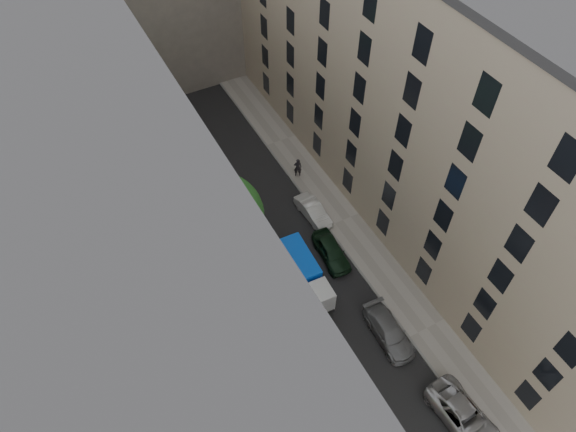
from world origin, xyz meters
TOP-DOWN VIEW (x-y plane):
  - ground at (0.00, 0.00)m, footprint 120.00×120.00m
  - road_surface at (0.00, 0.00)m, footprint 8.00×44.00m
  - sidewalk_left at (-5.50, 0.00)m, footprint 3.00×44.00m
  - sidewalk_right at (5.50, 0.00)m, footprint 3.00×44.00m
  - building_left at (-11.00, 0.00)m, footprint 8.00×44.00m
  - building_right at (11.00, 0.00)m, footprint 8.00×44.00m
  - tarp_truck at (-0.60, -3.92)m, footprint 2.57×5.97m
  - car_left_1 at (-3.60, -11.40)m, footprint 2.05×4.39m
  - car_left_2 at (-2.80, -7.80)m, footprint 2.34×5.05m
  - car_left_3 at (-3.60, -0.92)m, footprint 2.82×5.33m
  - car_left_4 at (-2.80, 3.40)m, footprint 1.96×4.28m
  - car_left_5 at (-2.80, 9.00)m, footprint 1.81×4.23m
  - car_right_0 at (3.52, -17.00)m, footprint 2.68×5.31m
  - car_right_1 at (2.80, -10.20)m, footprint 2.10×4.69m
  - car_right_2 at (2.80, -2.60)m, footprint 2.05×4.37m
  - car_right_3 at (3.60, 1.60)m, footprint 1.63×4.04m
  - tree_mid at (-4.50, 0.02)m, footprint 6.09×5.94m
  - tree_far at (-6.30, 16.00)m, footprint 5.52×5.28m
  - lamp_post at (-5.08, -3.33)m, footprint 0.36×0.36m
  - pedestrian at (4.69, 6.23)m, footprint 0.82×0.70m

SIDE VIEW (x-z plane):
  - ground at x=0.00m, z-range 0.00..0.00m
  - road_surface at x=0.00m, z-range 0.00..0.02m
  - sidewalk_left at x=-5.50m, z-range 0.00..0.15m
  - sidewalk_right at x=5.50m, z-range 0.00..0.15m
  - car_right_3 at x=3.60m, z-range 0.00..1.30m
  - car_right_1 at x=2.80m, z-range 0.00..1.34m
  - car_left_5 at x=-2.80m, z-range 0.00..1.36m
  - car_left_1 at x=-3.60m, z-range 0.00..1.39m
  - car_left_2 at x=-2.80m, z-range 0.00..1.40m
  - car_left_4 at x=-2.80m, z-range 0.00..1.42m
  - car_right_0 at x=3.52m, z-range 0.00..1.44m
  - car_right_2 at x=2.80m, z-range 0.00..1.45m
  - car_left_3 at x=-3.60m, z-range 0.00..1.47m
  - pedestrian at x=4.69m, z-range 0.15..2.04m
  - tarp_truck at x=-0.60m, z-range 0.14..2.85m
  - lamp_post at x=-5.08m, z-range 0.92..8.05m
  - tree_far at x=-6.30m, z-range 1.24..8.97m
  - tree_mid at x=-4.50m, z-range 1.46..10.41m
  - building_left at x=-11.00m, z-range 0.00..20.00m
  - building_right at x=11.00m, z-range 0.00..20.00m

